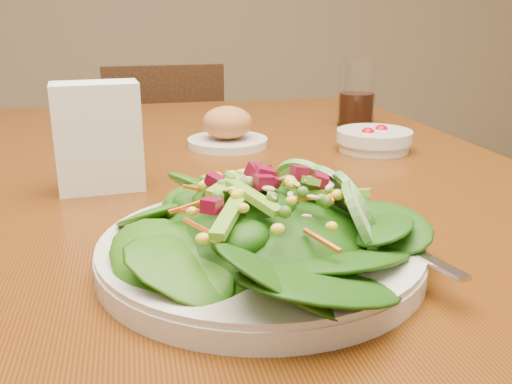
% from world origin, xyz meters
% --- Properties ---
extents(dining_table, '(0.90, 1.40, 0.75)m').
position_xyz_m(dining_table, '(0.00, 0.00, 0.65)').
color(dining_table, '#56320C').
rests_on(dining_table, ground_plane).
extents(chair_far, '(0.38, 0.39, 0.82)m').
position_xyz_m(chair_far, '(-0.05, 1.08, 0.43)').
color(chair_far, '#4A2A16').
rests_on(chair_far, ground_plane).
extents(salad_plate, '(0.31, 0.31, 0.09)m').
position_xyz_m(salad_plate, '(-0.02, -0.28, 0.78)').
color(salad_plate, silver).
rests_on(salad_plate, dining_table).
extents(bread_plate, '(0.14, 0.14, 0.07)m').
position_xyz_m(bread_plate, '(0.02, 0.20, 0.78)').
color(bread_plate, silver).
rests_on(bread_plate, dining_table).
extents(tomato_bowl, '(0.13, 0.13, 0.04)m').
position_xyz_m(tomato_bowl, '(0.25, 0.12, 0.77)').
color(tomato_bowl, silver).
rests_on(tomato_bowl, dining_table).
extents(drinking_glass, '(0.08, 0.08, 0.13)m').
position_xyz_m(drinking_glass, '(0.31, 0.33, 0.81)').
color(drinking_glass, silver).
rests_on(drinking_glass, dining_table).
extents(napkin_holder, '(0.11, 0.07, 0.14)m').
position_xyz_m(napkin_holder, '(-0.19, -0.00, 0.83)').
color(napkin_holder, white).
rests_on(napkin_holder, dining_table).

